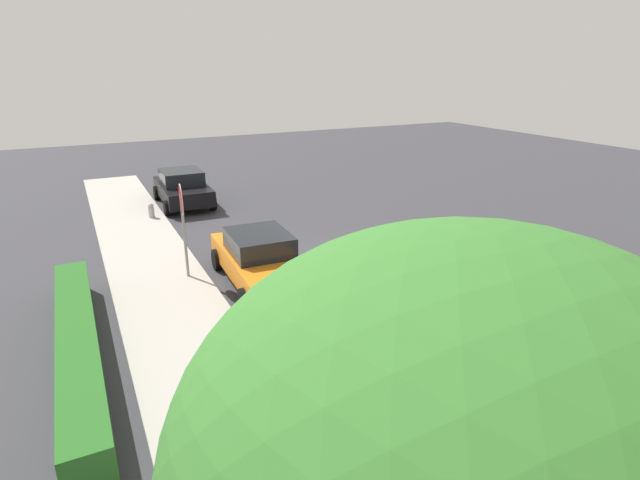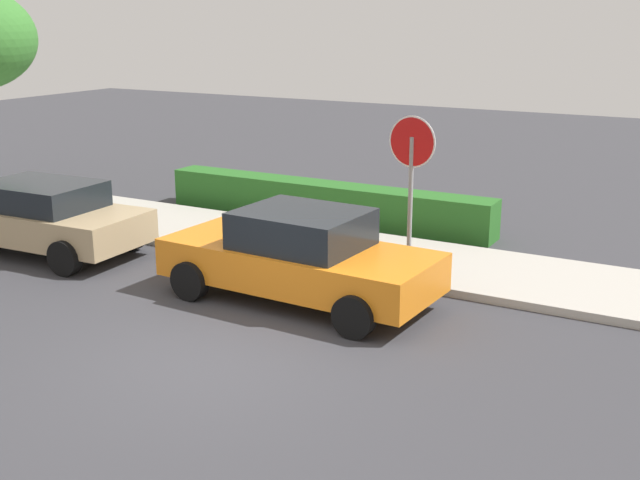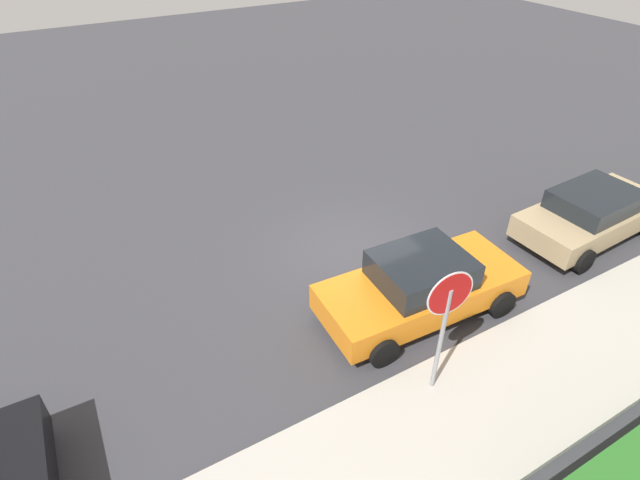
% 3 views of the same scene
% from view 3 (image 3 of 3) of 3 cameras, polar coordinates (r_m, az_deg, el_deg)
% --- Properties ---
extents(ground_plane, '(60.00, 60.00, 0.00)m').
position_cam_3_polar(ground_plane, '(12.80, 3.70, -1.52)').
color(ground_plane, '#38383D').
extents(sidewalk_curb, '(32.00, 2.61, 0.14)m').
position_cam_3_polar(sidewalk_curb, '(10.14, 20.03, -16.42)').
color(sidewalk_curb, '#B2ADA3').
rests_on(sidewalk_curb, ground_plane).
extents(stop_sign, '(0.86, 0.11, 2.84)m').
position_cam_3_polar(stop_sign, '(8.53, 14.22, -8.11)').
color(stop_sign, gray).
rests_on(stop_sign, ground_plane).
extents(parked_car_orange, '(4.52, 2.19, 1.49)m').
position_cam_3_polar(parked_car_orange, '(10.89, 11.43, -5.10)').
color(parked_car_orange, orange).
rests_on(parked_car_orange, ground_plane).
extents(parked_car_tan, '(4.33, 2.13, 1.38)m').
position_cam_3_polar(parked_car_tan, '(14.81, 28.63, 2.72)').
color(parked_car_tan, tan).
rests_on(parked_car_tan, ground_plane).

